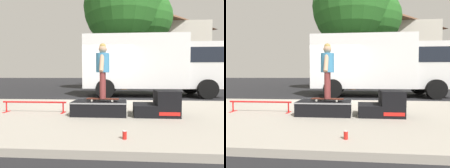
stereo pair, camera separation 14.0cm
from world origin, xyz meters
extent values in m
plane|color=black|center=(0.00, 0.00, 0.00)|extent=(140.00, 140.00, 0.00)
cube|color=#A8A093|center=(0.00, -3.00, 0.06)|extent=(50.00, 5.00, 0.12)
cube|color=black|center=(0.33, -3.26, 0.29)|extent=(1.30, 0.75, 0.34)
cube|color=gray|center=(0.33, -3.26, 0.44)|extent=(1.32, 0.77, 0.03)
cube|color=black|center=(1.41, -3.26, 0.25)|extent=(0.52, 0.74, 0.27)
cube|color=black|center=(1.93, -3.26, 0.42)|extent=(0.52, 0.74, 0.60)
cube|color=red|center=(1.93, -3.63, 0.23)|extent=(0.46, 0.01, 0.08)
cylinder|color=red|center=(-1.40, -3.12, 0.39)|extent=(1.68, 0.04, 0.04)
cylinder|color=red|center=(-2.16, -3.12, 0.25)|extent=(0.04, 0.04, 0.27)
cube|color=red|center=(-2.16, -3.12, 0.13)|extent=(0.06, 0.28, 0.01)
cylinder|color=red|center=(-0.64, -3.12, 0.25)|extent=(0.04, 0.04, 0.27)
cube|color=red|center=(-0.64, -3.12, 0.13)|extent=(0.06, 0.28, 0.01)
cube|color=#4C1E14|center=(0.41, -3.31, 0.52)|extent=(0.80, 0.28, 0.02)
cylinder|color=silver|center=(0.66, -3.24, 0.48)|extent=(0.05, 0.03, 0.05)
cylinder|color=silver|center=(0.64, -3.42, 0.48)|extent=(0.05, 0.03, 0.05)
cylinder|color=silver|center=(0.17, -3.19, 0.48)|extent=(0.05, 0.03, 0.05)
cylinder|color=silver|center=(0.15, -3.37, 0.48)|extent=(0.05, 0.03, 0.05)
cylinder|color=brown|center=(0.41, -3.22, 0.84)|extent=(0.13, 0.13, 0.63)
cylinder|color=brown|center=(0.41, -3.39, 0.84)|extent=(0.13, 0.13, 0.63)
cylinder|color=#3F8CBF|center=(0.41, -3.31, 1.38)|extent=(0.32, 0.32, 0.46)
cylinder|color=tan|center=(0.41, -3.10, 1.37)|extent=(0.10, 0.28, 0.43)
cylinder|color=tan|center=(0.41, -3.51, 1.37)|extent=(0.10, 0.28, 0.43)
sphere|color=tan|center=(0.41, -3.31, 1.71)|extent=(0.20, 0.20, 0.20)
sphere|color=tan|center=(0.41, -3.31, 1.77)|extent=(0.17, 0.17, 0.17)
cylinder|color=red|center=(0.94, -5.03, 0.18)|extent=(0.07, 0.07, 0.12)
cylinder|color=silver|center=(0.94, -5.03, 0.24)|extent=(0.06, 0.06, 0.00)
cube|color=white|center=(1.41, 2.20, 1.75)|extent=(5.00, 2.35, 2.60)
cube|color=white|center=(4.86, 2.20, 1.55)|extent=(1.90, 2.16, 2.20)
cube|color=black|center=(4.86, 2.20, 2.03)|extent=(1.92, 2.19, 0.70)
cylinder|color=black|center=(4.71, 3.38, 0.45)|extent=(0.90, 0.28, 0.90)
cylinder|color=black|center=(4.71, 1.03, 0.45)|extent=(0.90, 0.28, 0.90)
cylinder|color=black|center=(0.01, 3.38, 0.45)|extent=(0.90, 0.28, 0.90)
cylinder|color=black|center=(0.01, 1.03, 0.45)|extent=(0.90, 0.28, 0.90)
cylinder|color=brown|center=(0.83, 6.77, 2.09)|extent=(0.56, 0.56, 4.17)
sphere|color=#286623|center=(0.83, 6.77, 6.15)|extent=(6.07, 6.07, 6.07)
sphere|color=#286623|center=(2.50, 6.77, 5.39)|extent=(3.95, 3.95, 3.95)
cube|color=beige|center=(4.11, 13.35, 3.00)|extent=(9.00, 7.50, 6.00)
cube|color=#B2ADA3|center=(4.11, 9.35, 1.40)|extent=(9.00, 0.50, 2.80)
pyramid|color=brown|center=(4.11, 13.35, 7.20)|extent=(9.54, 7.95, 2.40)
camera|label=1|loc=(0.94, -7.85, 1.08)|focal=30.36mm
camera|label=2|loc=(1.08, -7.84, 1.08)|focal=30.36mm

